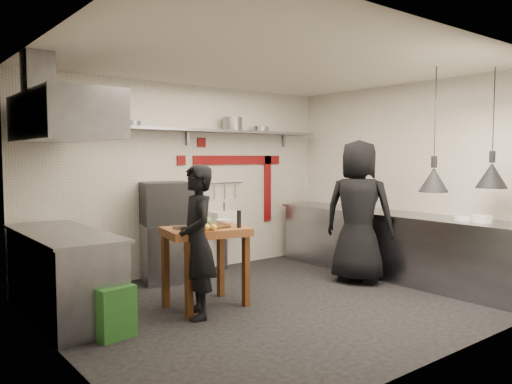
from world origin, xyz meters
TOP-DOWN VIEW (x-y plane):
  - floor at (0.00, 0.00)m, footprint 5.00×5.00m
  - ceiling at (0.00, 0.00)m, footprint 5.00×5.00m
  - wall_back at (0.00, 2.10)m, footprint 5.00×0.04m
  - wall_front at (0.00, -2.10)m, footprint 5.00×0.04m
  - wall_left at (-2.50, 0.00)m, footprint 0.04×4.20m
  - wall_right at (2.50, 0.00)m, footprint 0.04×4.20m
  - red_band_horiz at (0.95, 2.08)m, footprint 1.70×0.02m
  - red_band_vert at (1.55, 2.08)m, footprint 0.14×0.02m
  - red_tile_a at (0.25, 2.08)m, footprint 0.14×0.02m
  - red_tile_b at (-0.10, 2.08)m, footprint 0.14×0.02m
  - back_shelf at (0.00, 1.92)m, footprint 4.60×0.34m
  - shelf_bracket_left at (-1.90, 2.07)m, footprint 0.04×0.06m
  - shelf_bracket_mid at (0.00, 2.07)m, footprint 0.04×0.06m
  - shelf_bracket_right at (1.90, 2.07)m, footprint 0.04×0.06m
  - pan_far_left at (-1.45, 1.92)m, footprint 0.36×0.36m
  - pan_mid_left at (-0.95, 1.92)m, footprint 0.28×0.28m
  - stock_pot at (0.71, 1.92)m, footprint 0.32×0.32m
  - pan_right at (1.27, 1.92)m, footprint 0.27×0.27m
  - oven_stand at (-0.52, 1.75)m, footprint 0.81×0.76m
  - combi_oven at (-0.52, 1.77)m, footprint 0.80×0.77m
  - oven_door at (-0.48, 1.49)m, footprint 0.46×0.15m
  - oven_glass at (-0.51, 1.49)m, footprint 0.35×0.11m
  - hand_sink at (0.55, 1.92)m, footprint 0.46×0.34m
  - sink_tap at (0.55, 1.92)m, footprint 0.03×0.03m
  - sink_drain at (0.55, 1.88)m, footprint 0.06×0.06m
  - utensil_rail at (0.55, 2.06)m, footprint 0.90×0.02m
  - counter_right at (2.15, 0.00)m, footprint 0.70×3.80m
  - counter_right_top at (2.15, 0.00)m, footprint 0.76×3.90m
  - plate_stack at (2.12, -1.35)m, footprint 0.31×0.31m
  - small_bowl_right at (2.10, -1.12)m, footprint 0.27×0.27m
  - counter_left at (-2.15, 1.05)m, footprint 0.70×1.90m
  - counter_left_top at (-2.15, 1.05)m, footprint 0.76×2.00m
  - extractor_hood at (-2.10, 1.05)m, footprint 0.78×1.60m
  - hood_duct at (-2.35, 1.05)m, footprint 0.28×0.28m
  - green_bin at (-1.98, 0.17)m, footprint 0.42×0.42m
  - prep_table at (-0.75, 0.41)m, footprint 1.03×0.81m
  - cutting_board at (-0.71, 0.34)m, footprint 0.39×0.29m
  - pepper_mill at (-0.45, 0.17)m, footprint 0.07×0.07m
  - lemon_a at (-0.88, 0.19)m, footprint 0.08×0.08m
  - lemon_b at (-0.81, 0.15)m, footprint 0.09×0.09m
  - veg_ball at (-0.63, 0.56)m, footprint 0.13×0.13m
  - steel_tray at (-1.01, 0.48)m, footprint 0.19×0.13m
  - bowl at (-0.42, 0.51)m, footprint 0.24×0.24m
  - heat_lamp_near at (1.59, -1.01)m, footprint 0.44×0.44m
  - heat_lamp_far at (2.18, -1.42)m, footprint 0.43×0.43m
  - chef_left at (-1.02, 0.15)m, footprint 0.55×0.69m
  - chef_right at (1.53, 0.09)m, footprint 0.97×1.13m

SIDE VIEW (x-z plane):
  - floor at x=0.00m, z-range 0.00..0.00m
  - green_bin at x=-1.98m, z-range 0.00..0.50m
  - sink_drain at x=0.55m, z-range 0.01..0.67m
  - oven_stand at x=-0.52m, z-range 0.00..0.80m
  - counter_right at x=2.15m, z-range 0.00..0.90m
  - counter_left at x=-2.15m, z-range 0.00..0.90m
  - prep_table at x=-0.75m, z-range 0.00..0.92m
  - hand_sink at x=0.55m, z-range 0.67..0.89m
  - chef_left at x=-1.02m, z-range 0.00..1.65m
  - counter_right_top at x=2.15m, z-range 0.90..0.93m
  - counter_left_top at x=-2.15m, z-range 0.90..0.93m
  - cutting_board at x=-0.71m, z-range 0.92..0.94m
  - steel_tray at x=-1.01m, z-range 0.92..0.95m
  - bowl at x=-0.42m, z-range 0.92..0.98m
  - small_bowl_right at x=2.10m, z-range 0.93..0.98m
  - lemon_b at x=-0.81m, z-range 0.92..0.99m
  - sink_tap at x=0.55m, z-range 0.89..1.03m
  - lemon_a at x=-0.88m, z-range 0.92..1.00m
  - veg_ball at x=-0.63m, z-range 0.92..1.02m
  - plate_stack at x=2.12m, z-range 0.93..1.02m
  - chef_right at x=1.53m, z-range 0.00..1.96m
  - pepper_mill at x=-0.45m, z-range 0.92..1.12m
  - combi_oven at x=-0.52m, z-range 0.80..1.38m
  - oven_door at x=-0.48m, z-range 0.86..1.32m
  - oven_glass at x=-0.51m, z-range 0.92..1.26m
  - red_band_vert at x=1.55m, z-range 0.65..1.75m
  - utensil_rail at x=0.55m, z-range 1.31..1.33m
  - wall_back at x=0.00m, z-range 0.00..2.80m
  - wall_front at x=0.00m, z-range 0.00..2.80m
  - wall_left at x=-2.50m, z-range 0.00..2.80m
  - wall_right at x=2.50m, z-range 0.00..2.80m
  - red_band_horiz at x=0.95m, z-range 1.61..1.75m
  - red_tile_b at x=-0.10m, z-range 1.61..1.75m
  - red_tile_a at x=0.25m, z-range 1.88..2.02m
  - shelf_bracket_left at x=-1.90m, z-range 1.90..2.14m
  - shelf_bracket_mid at x=0.00m, z-range 1.90..2.14m
  - shelf_bracket_right at x=1.90m, z-range 1.90..2.14m
  - heat_lamp_near at x=1.59m, z-range 1.31..2.80m
  - heat_lamp_far at x=2.18m, z-range 1.35..2.80m
  - back_shelf at x=0.00m, z-range 2.10..2.14m
  - extractor_hood at x=-2.10m, z-range 1.90..2.40m
  - pan_mid_left at x=-0.95m, z-range 2.14..2.21m
  - pan_right at x=1.27m, z-range 2.14..2.22m
  - pan_far_left at x=-1.45m, z-range 2.14..2.23m
  - stock_pot at x=0.71m, z-range 2.14..2.34m
  - hood_duct at x=-2.35m, z-range 2.30..2.80m
  - ceiling at x=0.00m, z-range 2.80..2.80m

